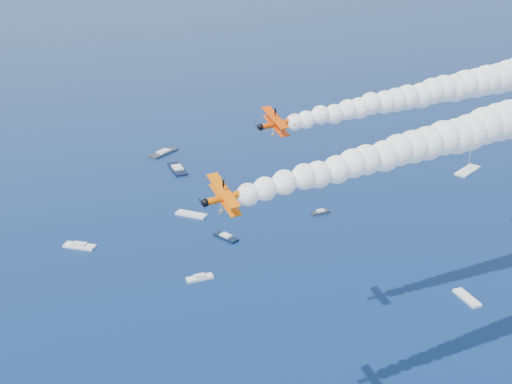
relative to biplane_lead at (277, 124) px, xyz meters
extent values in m
cube|color=black|center=(4.06, 64.02, -54.91)|extent=(6.75, 8.40, 0.70)
cube|color=#2F343E|center=(-4.68, 143.32, -54.91)|extent=(13.15, 12.31, 0.70)
cube|color=white|center=(-38.37, 69.76, -54.91)|extent=(9.63, 7.22, 0.70)
cube|color=white|center=(-7.64, 43.24, -54.91)|extent=(7.37, 3.18, 0.70)
cube|color=white|center=(55.53, 16.54, -54.91)|extent=(3.33, 8.44, 0.70)
cube|color=white|center=(104.75, 93.42, -54.91)|extent=(13.84, 11.10, 0.70)
cube|color=black|center=(-1.82, 123.64, -54.91)|extent=(6.07, 14.47, 0.70)
cube|color=#2A2E38|center=(37.58, 73.01, -54.91)|extent=(6.50, 3.16, 0.70)
cube|color=white|center=(-3.36, 82.45, -54.91)|extent=(10.12, 8.79, 0.70)
camera|label=1|loc=(-29.60, -96.25, 31.19)|focal=43.22mm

